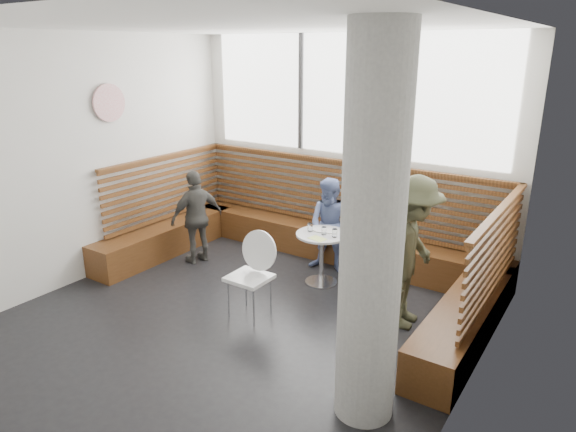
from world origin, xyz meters
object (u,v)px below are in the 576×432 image
Objects in this scene: concrete_column at (372,237)px; adult_man at (411,253)px; child_left at (197,217)px; cafe_chair at (253,267)px; child_back at (331,226)px; cafe_table at (322,248)px.

adult_man is at bearing 98.60° from concrete_column.
adult_man is 1.27× the size of child_left.
concrete_column is 2.25m from cafe_chair.
child_back is 1.93m from child_left.
concrete_column is 3.21× the size of cafe_chair.
cafe_table is at bearing 128.38° from concrete_column.
child_left is at bearing 154.06° from cafe_chair.
concrete_column is 4.55× the size of cafe_table.
child_left reaches higher than child_back.
cafe_table is 0.53× the size of child_back.
concrete_column reaches higher than cafe_chair.
child_back is at bearing 57.73° from adult_man.
adult_man reaches higher than cafe_chair.
child_back is (-1.69, 2.42, -0.94)m from concrete_column.
child_left is (-3.21, 0.03, -0.18)m from adult_man.
concrete_column is 3.94m from child_left.
adult_man is at bearing 108.67° from child_left.
cafe_table is 0.52× the size of child_left.
child_left is (-1.88, -0.35, 0.18)m from cafe_table.
cafe_table is 0.47m from child_back.
child_left is at bearing 154.53° from concrete_column.
cafe_chair reaches higher than cafe_table.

